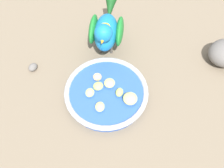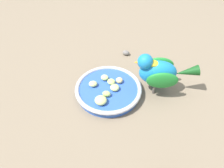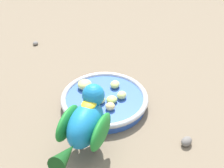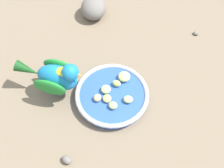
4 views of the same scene
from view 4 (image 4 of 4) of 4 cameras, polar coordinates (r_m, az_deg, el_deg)
ground_plane at (r=0.93m, az=-0.50°, el=-3.80°), size 4.00×4.00×0.00m
feeding_bowl at (r=0.93m, az=-0.01°, el=-2.18°), size 0.23×0.23×0.03m
apple_piece_0 at (r=0.93m, az=0.87°, el=0.12°), size 0.03×0.03×0.02m
apple_piece_1 at (r=0.92m, az=-1.18°, el=-1.01°), size 0.04×0.04×0.02m
apple_piece_2 at (r=0.89m, az=0.18°, el=-4.05°), size 0.03×0.03×0.02m
apple_piece_3 at (r=0.94m, az=2.30°, el=1.40°), size 0.05×0.05×0.02m
apple_piece_4 at (r=0.90m, az=-2.77°, el=-2.67°), size 0.03×0.03×0.02m
apple_piece_5 at (r=0.90m, az=3.05°, el=-2.94°), size 0.03×0.03×0.02m
apple_piece_6 at (r=0.90m, az=-0.95°, el=-2.86°), size 0.04×0.04×0.02m
parrot at (r=0.90m, az=-10.54°, el=1.44°), size 0.21×0.12×0.15m
rock_large at (r=1.14m, az=-3.50°, el=14.09°), size 0.10×0.11×0.07m
pebble_0 at (r=0.86m, az=-8.52°, el=-13.91°), size 0.04×0.03×0.02m
pebble_1 at (r=1.13m, az=15.53°, el=9.20°), size 0.02×0.02×0.01m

